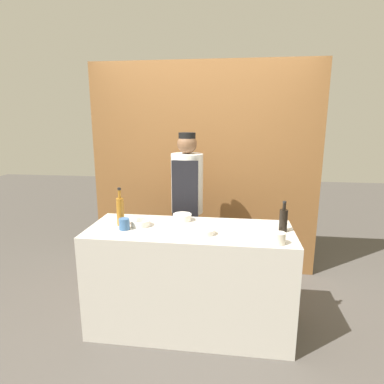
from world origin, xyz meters
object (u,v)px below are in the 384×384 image
sauce_bowl_brown (182,217)px  cup_cream (279,238)px  bottle_soy (283,220)px  sauce_bowl_orange (141,223)px  cup_blue (124,224)px  sauce_bowl_yellow (205,231)px  chef_center (187,207)px  bottle_amber (120,211)px  cutting_board (248,230)px

sauce_bowl_brown → cup_cream: 0.90m
bottle_soy → sauce_bowl_orange: bearing=-179.3°
bottle_soy → cup_blue: 1.28m
sauce_bowl_yellow → sauce_bowl_orange: (-0.56, 0.13, 0.01)m
sauce_bowl_yellow → chef_center: size_ratio=0.09×
bottle_amber → cup_cream: bottle_amber is taller
bottle_amber → sauce_bowl_orange: bearing=0.6°
chef_center → sauce_bowl_brown: bearing=-87.2°
cutting_board → cup_cream: 0.32m
sauce_bowl_brown → bottle_amber: bearing=-158.9°
bottle_amber → chef_center: 0.81m
bottle_amber → bottle_soy: bottle_amber is taller
sauce_bowl_brown → sauce_bowl_yellow: sauce_bowl_brown is taller
cup_cream → chef_center: bearing=131.9°
sauce_bowl_orange → cup_cream: size_ratio=1.70×
sauce_bowl_yellow → chef_center: (-0.26, 0.76, -0.02)m
bottle_soy → sauce_bowl_yellow: bearing=-166.8°
sauce_bowl_brown → cup_cream: size_ratio=1.73×
bottle_amber → cup_blue: bottle_amber is taller
bottle_soy → chef_center: chef_center is taller
sauce_bowl_orange → cup_blue: bearing=-135.1°
sauce_bowl_yellow → sauce_bowl_brown: bearing=126.5°
bottle_amber → sauce_bowl_brown: bearing=21.1°
bottle_amber → bottle_soy: (1.34, 0.02, -0.03)m
sauce_bowl_orange → chef_center: size_ratio=0.10×
bottle_soy → chef_center: (-0.87, 0.62, -0.10)m
sauce_bowl_orange → cup_cream: (1.10, -0.26, 0.01)m
sauce_bowl_brown → cup_blue: bearing=-145.6°
bottle_amber → chef_center: chef_center is taller
sauce_bowl_brown → cup_cream: bearing=-29.8°
cutting_board → sauce_bowl_yellow: bearing=-161.0°
cup_blue → chef_center: 0.85m
cup_cream → chef_center: (-0.80, 0.89, -0.04)m
sauce_bowl_orange → sauce_bowl_yellow: bearing=-12.8°
sauce_bowl_brown → sauce_bowl_yellow: bearing=-53.5°
sauce_bowl_brown → sauce_bowl_yellow: 0.40m
sauce_bowl_yellow → cup_cream: 0.56m
bottle_amber → cup_blue: bearing=-57.0°
sauce_bowl_brown → sauce_bowl_yellow: size_ratio=1.12×
bottle_soy → cutting_board: bearing=-174.3°
sauce_bowl_yellow → cutting_board: sauce_bowl_yellow is taller
bottle_soy → cup_blue: bearing=-174.6°
cup_cream → chef_center: 1.20m
chef_center → sauce_bowl_orange: bearing=-115.5°
sauce_bowl_orange → cup_blue: cup_blue is taller
sauce_bowl_yellow → chef_center: chef_center is taller
sauce_bowl_brown → sauce_bowl_orange: 0.38m
cutting_board → bottle_amber: 1.08m
sauce_bowl_brown → cutting_board: sauce_bowl_brown is taller
bottle_soy → sauce_bowl_brown: bearing=168.3°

